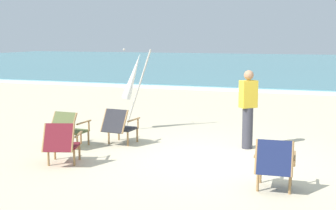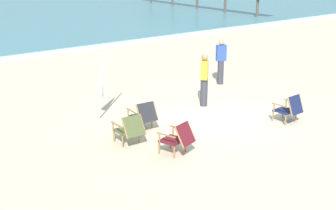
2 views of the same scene
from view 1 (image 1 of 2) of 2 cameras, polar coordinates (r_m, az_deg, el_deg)
The scene contains 9 objects.
ground_plane at distance 8.97m, azimuth 5.61°, elevation -6.61°, with size 80.00×80.00×0.00m, color beige.
sea at distance 40.37m, azimuth 16.49°, elevation 4.82°, with size 80.00×40.00×0.10m, color teal.
surf_band at distance 20.19m, azimuth 13.44°, elevation 1.66°, with size 80.00×1.10×0.06m, color white.
beach_chair_front_right at distance 8.65m, azimuth -12.85°, elevation -4.44°, with size 0.77×0.88×0.79m.
beach_chair_back_left at distance 10.09m, azimuth -5.98°, elevation -2.46°, with size 0.64×0.80×0.79m.
beach_chair_back_right at distance 9.93m, azimuth -12.03°, elevation -2.78°, with size 0.62×0.79×0.78m.
beach_chair_front_left at distance 7.21m, azimuth 12.86°, elevation -6.97°, with size 0.62×0.72×0.81m.
umbrella_furled_white at distance 11.48m, azimuth -4.26°, elevation 3.43°, with size 0.75×0.38×2.03m.
person_near_chairs at distance 9.76m, azimuth 9.72°, elevation -0.43°, with size 0.39×0.37×1.63m.
Camera 1 is at (2.03, -8.42, 2.31)m, focal length 50.00 mm.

